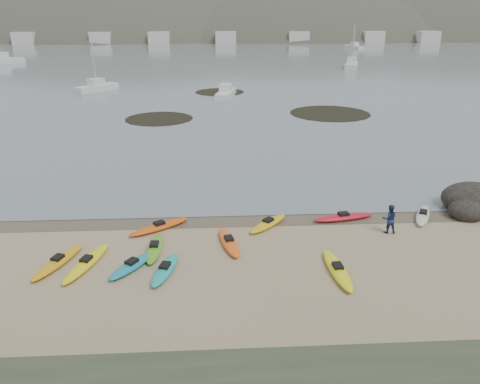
{
  "coord_description": "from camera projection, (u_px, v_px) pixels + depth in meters",
  "views": [
    {
      "loc": [
        -1.37,
        -24.23,
        10.98
      ],
      "look_at": [
        0.0,
        0.0,
        1.5
      ],
      "focal_mm": 35.0,
      "sensor_mm": 36.0,
      "label": 1
    }
  ],
  "objects": [
    {
      "name": "far_hills",
      "position": [
        302.0,
        73.0,
        214.86
      ],
      "size": [
        550.0,
        135.0,
        80.0
      ],
      "color": "#384235",
      "rests_on": "ground"
    },
    {
      "name": "ground",
      "position": [
        240.0,
        217.0,
        26.6
      ],
      "size": [
        600.0,
        600.0,
        0.0
      ],
      "primitive_type": "plane",
      "color": "tan",
      "rests_on": "ground"
    },
    {
      "name": "kelp_mats",
      "position": [
        251.0,
        108.0,
        55.75
      ],
      "size": [
        27.21,
        24.24,
        0.04
      ],
      "color": "black",
      "rests_on": "water"
    },
    {
      "name": "far_town",
      "position": [
        234.0,
        38.0,
        161.05
      ],
      "size": [
        199.0,
        5.0,
        4.0
      ],
      "color": "beige",
      "rests_on": "ground"
    },
    {
      "name": "person_east",
      "position": [
        389.0,
        219.0,
        24.41
      ],
      "size": [
        0.81,
        0.65,
        1.58
      ],
      "primitive_type": "imported",
      "rotation": [
        0.0,
        0.0,
        3.07
      ],
      "color": "navy",
      "rests_on": "ground"
    },
    {
      "name": "kayaks",
      "position": [
        219.0,
        244.0,
        23.12
      ],
      "size": [
        20.96,
        8.96,
        0.34
      ],
      "color": "#59AF23",
      "rests_on": "ground"
    },
    {
      "name": "moored_boats",
      "position": [
        194.0,
        64.0,
        96.96
      ],
      "size": [
        95.42,
        89.59,
        1.27
      ],
      "color": "silver",
      "rests_on": "ground"
    },
    {
      "name": "wet_sand",
      "position": [
        240.0,
        219.0,
        26.32
      ],
      "size": [
        60.0,
        60.0,
        0.0
      ],
      "primitive_type": "plane",
      "color": "brown",
      "rests_on": "ground"
    },
    {
      "name": "water",
      "position": [
        214.0,
        28.0,
        305.61
      ],
      "size": [
        1200.0,
        1200.0,
        0.0
      ],
      "primitive_type": "plane",
      "color": "slate",
      "rests_on": "ground"
    }
  ]
}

